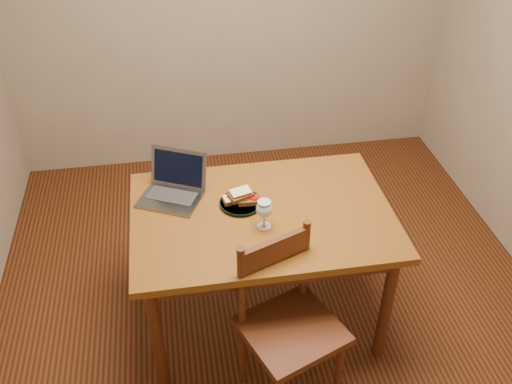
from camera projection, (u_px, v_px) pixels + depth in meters
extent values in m
cube|color=black|center=(270.00, 298.00, 3.39)|extent=(3.20, 3.20, 0.02)
cube|color=#562F0E|center=(262.00, 216.00, 2.85)|extent=(1.30, 0.90, 0.04)
cylinder|color=#38180B|center=(157.00, 337.00, 2.71)|extent=(0.06, 0.06, 0.70)
cylinder|color=#38180B|center=(386.00, 307.00, 2.86)|extent=(0.06, 0.06, 0.70)
cylinder|color=#38180B|center=(154.00, 236.00, 3.29)|extent=(0.06, 0.06, 0.70)
cylinder|color=#38180B|center=(344.00, 216.00, 3.44)|extent=(0.06, 0.06, 0.70)
cube|color=#38180B|center=(292.00, 331.00, 2.63)|extent=(0.54, 0.53, 0.04)
cube|color=#38180B|center=(274.00, 250.00, 2.52)|extent=(0.33, 0.16, 0.12)
cylinder|color=black|center=(241.00, 203.00, 2.89)|extent=(0.22, 0.22, 0.02)
cube|color=slate|center=(170.00, 200.00, 2.91)|extent=(0.36, 0.32, 0.01)
cube|color=slate|center=(179.00, 168.00, 2.96)|extent=(0.30, 0.19, 0.21)
cube|color=black|center=(179.00, 168.00, 2.96)|extent=(0.26, 0.16, 0.17)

